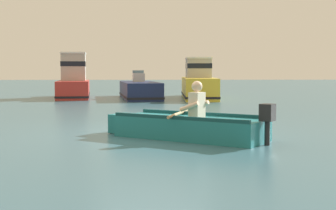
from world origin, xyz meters
TOP-DOWN VIEW (x-y plane):
  - ground_plane at (0.00, 0.00)m, footprint 120.00×120.00m
  - rowboat_with_person at (0.70, -0.96)m, footprint 3.35×2.67m
  - moored_boat_red at (-3.91, 13.75)m, footprint 2.05×4.59m
  - moored_boat_navy at (-0.54, 13.20)m, footprint 2.35×5.70m
  - moored_boat_yellow at (2.42, 13.16)m, footprint 1.78×5.82m

SIDE VIEW (x-z plane):
  - ground_plane at x=0.00m, z-range 0.00..0.00m
  - rowboat_with_person at x=0.70m, z-range -0.34..0.85m
  - moored_boat_navy at x=-0.54m, z-range -0.31..1.10m
  - moored_boat_yellow at x=2.42m, z-range -0.25..1.80m
  - moored_boat_red at x=-3.91m, z-range -0.31..2.01m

